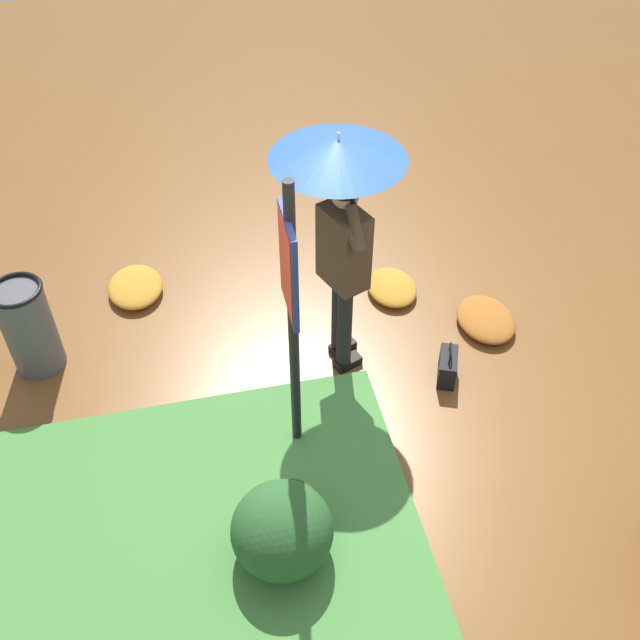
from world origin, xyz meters
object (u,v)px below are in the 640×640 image
object	(u,v)px
info_sign_post	(291,298)
person_with_umbrella	(341,199)
trash_bin	(29,327)
handbag	(448,366)

from	to	relation	value
info_sign_post	person_with_umbrella	bearing A→B (deg)	-32.31
info_sign_post	trash_bin	size ratio (longest dim) A/B	2.76
handbag	trash_bin	xyz separation A→B (m)	(0.88, 3.22, 0.29)
info_sign_post	trash_bin	bearing A→B (deg)	57.22
info_sign_post	handbag	world-z (taller)	info_sign_post
info_sign_post	trash_bin	distance (m)	2.49
person_with_umbrella	trash_bin	world-z (taller)	person_with_umbrella
person_with_umbrella	handbag	bearing A→B (deg)	-120.32
person_with_umbrella	info_sign_post	world-z (taller)	info_sign_post
person_with_umbrella	trash_bin	size ratio (longest dim) A/B	2.45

